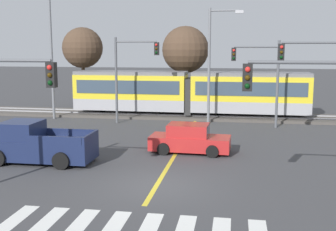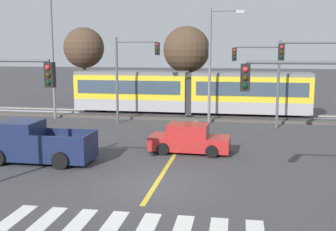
{
  "view_description": "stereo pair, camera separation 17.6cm",
  "coord_description": "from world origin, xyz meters",
  "px_view_note": "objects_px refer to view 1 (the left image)",
  "views": [
    {
      "loc": [
        3.14,
        -15.97,
        5.47
      ],
      "look_at": [
        -0.83,
        7.73,
        1.6
      ],
      "focal_mm": 45.0,
      "sensor_mm": 36.0,
      "label": 1
    },
    {
      "loc": [
        3.31,
        -15.94,
        5.47
      ],
      "look_at": [
        -0.83,
        7.73,
        1.6
      ],
      "focal_mm": 45.0,
      "sensor_mm": 36.0,
      "label": 2
    }
  ],
  "objects_px": {
    "traffic_light_far_right": "(262,71)",
    "traffic_light_mid_right": "(330,73)",
    "traffic_light_far_left": "(130,67)",
    "bare_tree_far_west": "(83,48)",
    "street_lamp_centre": "(213,58)",
    "sedan_crossing": "(190,139)",
    "street_lamp_west": "(53,50)",
    "bare_tree_west": "(185,50)",
    "light_rail_tram": "(189,91)",
    "pickup_truck": "(36,145)",
    "traffic_light_near_right": "(315,105)"
  },
  "relations": [
    {
      "from": "traffic_light_far_left",
      "to": "street_lamp_centre",
      "type": "relative_size",
      "value": 0.75
    },
    {
      "from": "pickup_truck",
      "to": "traffic_light_far_right",
      "type": "relative_size",
      "value": 0.91
    },
    {
      "from": "bare_tree_far_west",
      "to": "street_lamp_centre",
      "type": "bearing_deg",
      "value": -28.72
    },
    {
      "from": "sedan_crossing",
      "to": "traffic_light_far_left",
      "type": "xyz_separation_m",
      "value": [
        -5.25,
        7.89,
        3.42
      ]
    },
    {
      "from": "pickup_truck",
      "to": "bare_tree_far_west",
      "type": "bearing_deg",
      "value": 103.88
    },
    {
      "from": "street_lamp_centre",
      "to": "traffic_light_near_right",
      "type": "bearing_deg",
      "value": -75.15
    },
    {
      "from": "traffic_light_mid_right",
      "to": "bare_tree_west",
      "type": "distance_m",
      "value": 18.12
    },
    {
      "from": "sedan_crossing",
      "to": "bare_tree_far_west",
      "type": "height_order",
      "value": "bare_tree_far_west"
    },
    {
      "from": "traffic_light_far_right",
      "to": "street_lamp_west",
      "type": "height_order",
      "value": "street_lamp_west"
    },
    {
      "from": "light_rail_tram",
      "to": "street_lamp_west",
      "type": "bearing_deg",
      "value": -165.52
    },
    {
      "from": "traffic_light_near_right",
      "to": "bare_tree_west",
      "type": "height_order",
      "value": "bare_tree_west"
    },
    {
      "from": "light_rail_tram",
      "to": "traffic_light_mid_right",
      "type": "bearing_deg",
      "value": -48.09
    },
    {
      "from": "light_rail_tram",
      "to": "pickup_truck",
      "type": "distance_m",
      "value": 15.8
    },
    {
      "from": "light_rail_tram",
      "to": "traffic_light_far_right",
      "type": "height_order",
      "value": "traffic_light_far_right"
    },
    {
      "from": "light_rail_tram",
      "to": "traffic_light_mid_right",
      "type": "relative_size",
      "value": 2.95
    },
    {
      "from": "traffic_light_far_left",
      "to": "street_lamp_centre",
      "type": "height_order",
      "value": "street_lamp_centre"
    },
    {
      "from": "sedan_crossing",
      "to": "bare_tree_far_west",
      "type": "xyz_separation_m",
      "value": [
        -11.74,
        15.65,
        4.75
      ]
    },
    {
      "from": "street_lamp_west",
      "to": "traffic_light_mid_right",
      "type": "bearing_deg",
      "value": -20.47
    },
    {
      "from": "pickup_truck",
      "to": "light_rail_tram",
      "type": "bearing_deg",
      "value": 68.72
    },
    {
      "from": "sedan_crossing",
      "to": "street_lamp_west",
      "type": "bearing_deg",
      "value": 142.27
    },
    {
      "from": "street_lamp_west",
      "to": "street_lamp_centre",
      "type": "relative_size",
      "value": 1.14
    },
    {
      "from": "sedan_crossing",
      "to": "traffic_light_mid_right",
      "type": "xyz_separation_m",
      "value": [
        7.27,
        1.91,
        3.43
      ]
    },
    {
      "from": "traffic_light_far_left",
      "to": "bare_tree_far_west",
      "type": "bearing_deg",
      "value": 129.92
    },
    {
      "from": "light_rail_tram",
      "to": "traffic_light_far_left",
      "type": "distance_m",
      "value": 5.71
    },
    {
      "from": "traffic_light_far_right",
      "to": "street_lamp_west",
      "type": "xyz_separation_m",
      "value": [
        -15.56,
        1.0,
        1.36
      ]
    },
    {
      "from": "traffic_light_near_right",
      "to": "traffic_light_far_right",
      "type": "relative_size",
      "value": 0.93
    },
    {
      "from": "bare_tree_far_west",
      "to": "bare_tree_west",
      "type": "xyz_separation_m",
      "value": [
        9.32,
        1.53,
        -0.16
      ]
    },
    {
      "from": "traffic_light_mid_right",
      "to": "bare_tree_west",
      "type": "xyz_separation_m",
      "value": [
        -9.69,
        15.27,
        1.17
      ]
    },
    {
      "from": "traffic_light_far_right",
      "to": "bare_tree_far_west",
      "type": "height_order",
      "value": "bare_tree_far_west"
    },
    {
      "from": "traffic_light_mid_right",
      "to": "bare_tree_far_west",
      "type": "height_order",
      "value": "bare_tree_far_west"
    },
    {
      "from": "street_lamp_west",
      "to": "pickup_truck",
      "type": "bearing_deg",
      "value": -69.81
    },
    {
      "from": "pickup_truck",
      "to": "traffic_light_far_right",
      "type": "distance_m",
      "value": 15.98
    },
    {
      "from": "traffic_light_far_left",
      "to": "street_lamp_west",
      "type": "relative_size",
      "value": 0.66
    },
    {
      "from": "pickup_truck",
      "to": "street_lamp_west",
      "type": "relative_size",
      "value": 0.57
    },
    {
      "from": "traffic_light_far_right",
      "to": "street_lamp_centre",
      "type": "distance_m",
      "value": 3.66
    },
    {
      "from": "pickup_truck",
      "to": "traffic_light_far_left",
      "type": "height_order",
      "value": "traffic_light_far_left"
    },
    {
      "from": "traffic_light_mid_right",
      "to": "street_lamp_west",
      "type": "bearing_deg",
      "value": 159.53
    },
    {
      "from": "traffic_light_far_right",
      "to": "traffic_light_far_left",
      "type": "distance_m",
      "value": 9.27
    },
    {
      "from": "street_lamp_west",
      "to": "street_lamp_centre",
      "type": "xyz_separation_m",
      "value": [
        12.12,
        -0.03,
        -0.54
      ]
    },
    {
      "from": "street_lamp_west",
      "to": "bare_tree_west",
      "type": "relative_size",
      "value": 1.27
    },
    {
      "from": "light_rail_tram",
      "to": "sedan_crossing",
      "type": "bearing_deg",
      "value": -83.16
    },
    {
      "from": "bare_tree_west",
      "to": "light_rail_tram",
      "type": "bearing_deg",
      "value": -79.57
    },
    {
      "from": "traffic_light_near_right",
      "to": "bare_tree_west",
      "type": "distance_m",
      "value": 25.79
    },
    {
      "from": "traffic_light_far_right",
      "to": "street_lamp_centre",
      "type": "relative_size",
      "value": 0.72
    },
    {
      "from": "bare_tree_west",
      "to": "pickup_truck",
      "type": "bearing_deg",
      "value": -102.98
    },
    {
      "from": "traffic_light_mid_right",
      "to": "street_lamp_centre",
      "type": "xyz_separation_m",
      "value": [
        -6.69,
        6.99,
        0.6
      ]
    },
    {
      "from": "street_lamp_centre",
      "to": "bare_tree_far_west",
      "type": "height_order",
      "value": "street_lamp_centre"
    },
    {
      "from": "traffic_light_near_right",
      "to": "street_lamp_centre",
      "type": "xyz_separation_m",
      "value": [
        -4.34,
        16.38,
        1.1
      ]
    },
    {
      "from": "traffic_light_far_right",
      "to": "traffic_light_mid_right",
      "type": "xyz_separation_m",
      "value": [
        3.25,
        -6.02,
        0.22
      ]
    },
    {
      "from": "light_rail_tram",
      "to": "bare_tree_far_west",
      "type": "height_order",
      "value": "bare_tree_far_west"
    }
  ]
}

